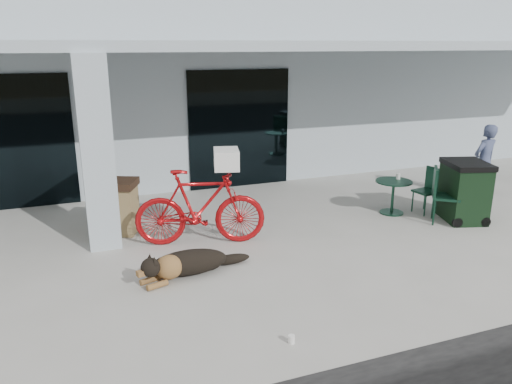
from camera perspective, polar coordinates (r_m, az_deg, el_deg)
name	(u,v)px	position (r m, az deg, el deg)	size (l,w,h in m)	color
ground	(233,291)	(6.96, -2.67, -11.24)	(80.00, 80.00, 0.00)	#A9A7A0
building	(137,81)	(14.52, -13.48, 12.22)	(22.00, 7.00, 4.50)	#A5B2BB
storefront_glass_right	(239,129)	(11.61, -1.91, 7.18)	(2.40, 0.06, 2.70)	black
column	(97,154)	(8.35, -17.69, 4.14)	(0.50, 0.50, 3.12)	#A5B2BB
overhang	(170,46)	(9.65, -9.84, 16.14)	(22.00, 2.80, 0.18)	#A5B2BB
bicycle	(200,207)	(8.32, -6.41, -1.73)	(0.61, 2.16, 1.30)	#AD0E11
laundry_basket	(226,159)	(8.11, -3.41, 3.79)	(0.54, 0.40, 0.32)	white
dog	(189,261)	(7.37, -7.67, -7.83)	(1.31, 0.44, 0.44)	black
cup_near_dog	(291,339)	(5.88, 4.07, -16.44)	(0.08, 0.08, 0.10)	white
cafe_table_far	(393,197)	(10.23, 15.35, -0.56)	(0.71, 0.71, 0.67)	#133827
cafe_chair_far_a	(446,196)	(9.92, 20.88, -0.43)	(0.48, 0.52, 1.06)	#133827
cafe_chair_far_b	(426,191)	(10.42, 18.85, 0.13)	(0.41, 0.45, 0.91)	#133827
person	(484,162)	(11.82, 24.63, 3.17)	(0.59, 0.39, 1.62)	#3E4768
cup_on_table	(398,176)	(10.29, 15.94, 1.74)	(0.08, 0.08, 0.11)	white
trash_receptacle	(121,207)	(9.13, -15.17, -1.63)	(0.57, 0.57, 0.97)	olive
wheeled_bin	(464,191)	(10.21, 22.70, 0.08)	(0.70, 0.90, 1.14)	black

